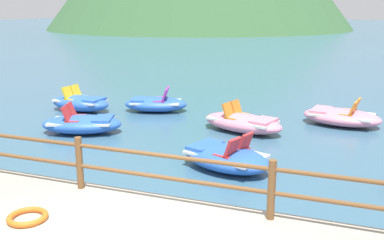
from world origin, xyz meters
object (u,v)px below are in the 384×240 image
object	(u,v)px
pedal_boat_2	(341,117)
pedal_boat_0	(156,104)
pedal_boat_7	(225,157)
pedal_boat_4	(243,122)
pedal_boat_1	(82,124)
life_ring	(28,217)
pedal_boat_6	(81,103)

from	to	relation	value
pedal_boat_2	pedal_boat_0	bearing A→B (deg)	-177.08
pedal_boat_0	pedal_boat_7	distance (m)	6.00
pedal_boat_2	pedal_boat_4	bearing A→B (deg)	-146.48
pedal_boat_1	pedal_boat_4	xyz separation A→B (m)	(4.35, 1.76, 0.00)
life_ring	pedal_boat_7	distance (m)	4.60
pedal_boat_2	pedal_boat_6	bearing A→B (deg)	-172.28
pedal_boat_0	pedal_boat_7	size ratio (longest dim) A/B	0.99
pedal_boat_4	pedal_boat_7	distance (m)	3.15
life_ring	pedal_boat_2	distance (m)	10.03
pedal_boat_0	pedal_boat_1	bearing A→B (deg)	-104.74
pedal_boat_0	pedal_boat_7	world-z (taller)	pedal_boat_7
pedal_boat_1	pedal_boat_6	size ratio (longest dim) A/B	1.11
pedal_boat_4	pedal_boat_7	size ratio (longest dim) A/B	1.11
pedal_boat_2	pedal_boat_4	size ratio (longest dim) A/B	0.93
pedal_boat_6	pedal_boat_7	bearing A→B (deg)	-30.36
pedal_boat_0	pedal_boat_1	world-z (taller)	pedal_boat_1
life_ring	pedal_boat_7	bearing A→B (deg)	65.01
pedal_boat_0	life_ring	bearing A→B (deg)	-77.64
pedal_boat_1	pedal_boat_7	world-z (taller)	pedal_boat_7
pedal_boat_0	pedal_boat_7	xyz separation A→B (m)	(3.86, -4.60, 0.01)
life_ring	pedal_boat_2	world-z (taller)	pedal_boat_2
pedal_boat_2	pedal_boat_6	xyz separation A→B (m)	(-8.71, -1.18, 0.03)
pedal_boat_2	pedal_boat_6	size ratio (longest dim) A/B	1.09
pedal_boat_2	pedal_boat_7	xyz separation A→B (m)	(-2.33, -4.91, 0.01)
pedal_boat_0	pedal_boat_4	world-z (taller)	pedal_boat_4
pedal_boat_1	pedal_boat_4	distance (m)	4.69
pedal_boat_1	pedal_boat_7	bearing A→B (deg)	-16.27
life_ring	pedal_boat_0	bearing A→B (deg)	102.36
pedal_boat_4	pedal_boat_7	bearing A→B (deg)	-83.47
pedal_boat_0	pedal_boat_4	bearing A→B (deg)	-22.73
pedal_boat_1	pedal_boat_2	bearing A→B (deg)	26.68
pedal_boat_2	pedal_boat_1	bearing A→B (deg)	-153.32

